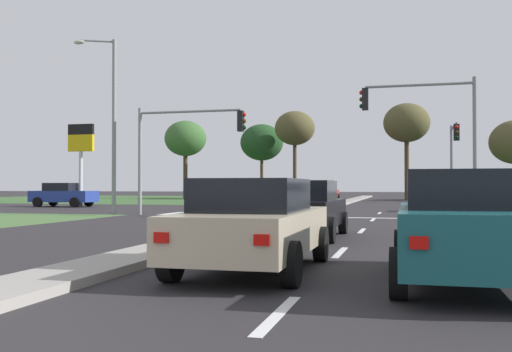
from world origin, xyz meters
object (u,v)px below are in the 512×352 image
object	(u,v)px
street_lamp_second	(111,116)
fuel_price_totem	(81,147)
car_white_fourth	(303,194)
car_maroon_sixth	(275,197)
traffic_signal_near_left	(180,139)
traffic_signal_far_right	(453,150)
car_black_near	(304,208)
car_beige_eighth	(254,224)
treeline_fourth	(407,123)
car_blue_seventh	(63,195)
treeline_near	(185,139)
traffic_signal_near_right	(432,122)
pedestrian_at_median	(334,189)
car_red_third	(327,192)
treeline_second	(262,143)
treeline_third	(295,129)
car_silver_second	(464,197)
car_teal_fifth	(468,226)

from	to	relation	value
street_lamp_second	fuel_price_totem	xyz separation A→B (m)	(-6.90, 8.76, -0.78)
car_white_fourth	car_maroon_sixth	xyz separation A→B (m)	(0.10, -9.48, -0.03)
traffic_signal_near_left	traffic_signal_far_right	xyz separation A→B (m)	(13.13, 11.64, -0.02)
car_black_near	street_lamp_second	distance (m)	15.65
car_beige_eighth	traffic_signal_far_right	size ratio (longest dim) A/B	0.86
car_maroon_sixth	treeline_fourth	bearing A→B (deg)	165.08
car_blue_seventh	treeline_near	bearing A→B (deg)	-176.23
car_black_near	traffic_signal_near_right	size ratio (longest dim) A/B	0.77
car_maroon_sixth	pedestrian_at_median	bearing A→B (deg)	169.79
car_white_fourth	pedestrian_at_median	size ratio (longest dim) A/B	2.61
pedestrian_at_median	traffic_signal_near_right	bearing A→B (deg)	-36.66
traffic_signal_near_left	fuel_price_totem	xyz separation A→B (m)	(-10.42, 8.54, 0.37)
car_black_near	treeline_near	bearing A→B (deg)	115.02
car_maroon_sixth	treeline_fourth	world-z (taller)	treeline_fourth
fuel_price_totem	car_white_fourth	bearing A→B (deg)	25.76
fuel_price_totem	traffic_signal_near_left	bearing A→B (deg)	-39.33
car_red_third	car_white_fourth	bearing A→B (deg)	89.45
treeline_second	car_white_fourth	bearing A→B (deg)	-68.70
treeline_third	traffic_signal_far_right	bearing A→B (deg)	-57.08
car_silver_second	car_red_third	xyz separation A→B (m)	(-9.96, 20.32, -0.02)
car_blue_seventh	car_red_third	bearing A→B (deg)	141.88
car_red_third	treeline_near	size ratio (longest dim) A/B	0.49
car_teal_fifth	car_maroon_sixth	xyz separation A→B (m)	(-7.89, 22.74, -0.03)
car_silver_second	car_maroon_sixth	world-z (taller)	car_silver_second
car_maroon_sixth	car_blue_seventh	world-z (taller)	car_blue_seventh
traffic_signal_far_right	fuel_price_totem	distance (m)	23.76
car_black_near	fuel_price_totem	size ratio (longest dim) A/B	0.84
car_white_fourth	traffic_signal_far_right	xyz separation A→B (m)	(9.91, -3.48, 2.77)
car_beige_eighth	car_silver_second	bearing A→B (deg)	77.24
car_black_near	car_blue_seventh	size ratio (longest dim) A/B	1.08
car_white_fourth	treeline_near	distance (m)	26.18
fuel_price_totem	treeline_third	world-z (taller)	treeline_third
car_maroon_sixth	treeline_third	size ratio (longest dim) A/B	0.48
fuel_price_totem	treeline_near	distance (m)	26.36
car_beige_eighth	traffic_signal_near_right	world-z (taller)	traffic_signal_near_right
street_lamp_second	car_teal_fifth	bearing A→B (deg)	-48.88
car_silver_second	traffic_signal_far_right	xyz separation A→B (m)	(-0.17, 4.74, 2.78)
car_red_third	car_maroon_sixth	bearing A→B (deg)	89.95
traffic_signal_near_left	traffic_signal_far_right	world-z (taller)	traffic_signal_far_right
pedestrian_at_median	treeline_third	bearing A→B (deg)	142.44
car_white_fourth	car_beige_eighth	bearing A→B (deg)	98.50
car_red_third	car_maroon_sixth	xyz separation A→B (m)	(-0.02, -21.59, 0.01)
car_teal_fifth	pedestrian_at_median	distance (m)	34.01
car_beige_eighth	traffic_signal_near_right	xyz separation A→B (m)	(3.46, 16.64, 3.32)
car_teal_fifth	car_maroon_sixth	world-z (taller)	car_teal_fifth
car_blue_seventh	traffic_signal_near_left	size ratio (longest dim) A/B	0.79
car_silver_second	traffic_signal_near_right	distance (m)	7.87
street_lamp_second	treeline_fourth	distance (m)	35.27
car_maroon_sixth	car_blue_seventh	size ratio (longest dim) A/B	1.03
traffic_signal_near_left	fuel_price_totem	world-z (taller)	fuel_price_totem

